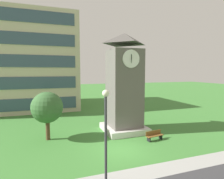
{
  "coord_description": "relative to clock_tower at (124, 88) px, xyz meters",
  "views": [
    {
      "loc": [
        -5.87,
        -14.01,
        6.53
      ],
      "look_at": [
        1.03,
        5.55,
        4.5
      ],
      "focal_mm": 30.28,
      "sensor_mm": 36.0,
      "label": 1
    }
  ],
  "objects": [
    {
      "name": "office_building",
      "position": [
        -12.48,
        18.93,
        3.32
      ],
      "size": [
        19.68,
        14.59,
        16.0
      ],
      "color": "beige",
      "rests_on": "ground"
    },
    {
      "name": "kerb_strip",
      "position": [
        -2.07,
        -8.35,
        -4.68
      ],
      "size": [
        120.0,
        1.6,
        0.01
      ],
      "primitive_type": "cube",
      "color": "#9E9E99",
      "rests_on": "ground"
    },
    {
      "name": "tree_streetside",
      "position": [
        -7.88,
        -0.02,
        -1.57
      ],
      "size": [
        2.95,
        2.95,
        4.61
      ],
      "color": "#513823",
      "rests_on": "ground"
    },
    {
      "name": "street_lamp",
      "position": [
        -5.09,
        -9.51,
        -1.19
      ],
      "size": [
        0.36,
        0.36,
        5.59
      ],
      "color": "#333338",
      "rests_on": "ground"
    },
    {
      "name": "clock_tower",
      "position": [
        0.0,
        0.0,
        0.0
      ],
      "size": [
        4.34,
        4.34,
        10.47
      ],
      "color": "#605B56",
      "rests_on": "ground"
    },
    {
      "name": "ground_plane",
      "position": [
        -2.07,
        -4.54,
        -4.68
      ],
      "size": [
        160.0,
        160.0,
        0.0
      ],
      "primitive_type": "plane",
      "color": "#3D7A33"
    },
    {
      "name": "park_bench",
      "position": [
        1.63,
        -3.51,
        -4.22
      ],
      "size": [
        1.85,
        0.76,
        0.88
      ],
      "color": "brown",
      "rests_on": "ground"
    }
  ]
}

